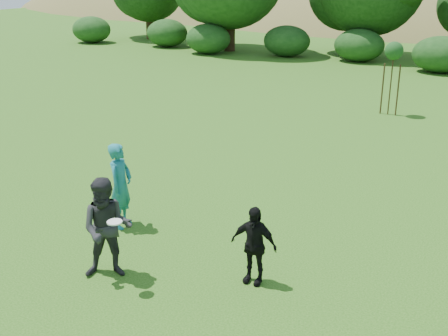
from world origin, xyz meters
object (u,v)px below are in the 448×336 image
object	(u,v)px
sapling	(394,53)
player_grey	(107,228)
player_teal	(121,186)
player_black	(254,245)

from	to	relation	value
sapling	player_grey	bearing A→B (deg)	-95.79
player_teal	player_grey	size ratio (longest dim) A/B	0.99
player_black	player_grey	bearing A→B (deg)	-159.05
player_grey	sapling	world-z (taller)	sapling
player_teal	sapling	world-z (taller)	sapling
player_grey	sapling	xyz separation A→B (m)	(1.52, 14.99, 1.44)
player_teal	player_black	distance (m)	3.71
player_grey	sapling	bearing A→B (deg)	51.81
player_black	sapling	world-z (taller)	sapling
player_black	sapling	size ratio (longest dim) A/B	0.53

